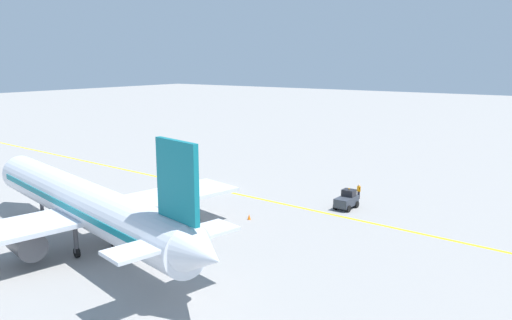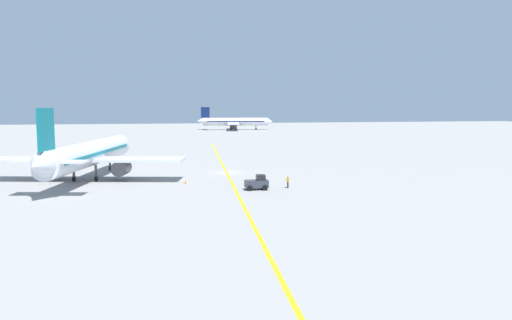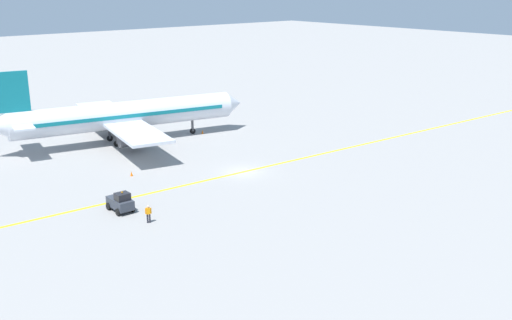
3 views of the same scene
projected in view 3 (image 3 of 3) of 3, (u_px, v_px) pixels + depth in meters
ground_plane at (243, 172)px, 68.72m from camera, size 400.00×400.00×0.00m
apron_yellow_centreline at (243, 172)px, 68.72m from camera, size 7.15×119.83×0.01m
airplane_at_gate at (123, 116)px, 80.38m from camera, size 28.47×35.32×10.60m
baggage_tug_dark at (121, 202)px, 56.74m from camera, size 3.03×1.80×2.11m
ground_crew_worker at (148, 213)px, 54.00m from camera, size 0.36×0.53×1.68m
traffic_cone_near_nose at (202, 132)px, 85.92m from camera, size 0.32×0.32×0.55m
traffic_cone_mid_apron at (131, 174)px, 67.26m from camera, size 0.32×0.32×0.55m
traffic_cone_by_wingtip at (129, 127)px, 89.01m from camera, size 0.32×0.32×0.55m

